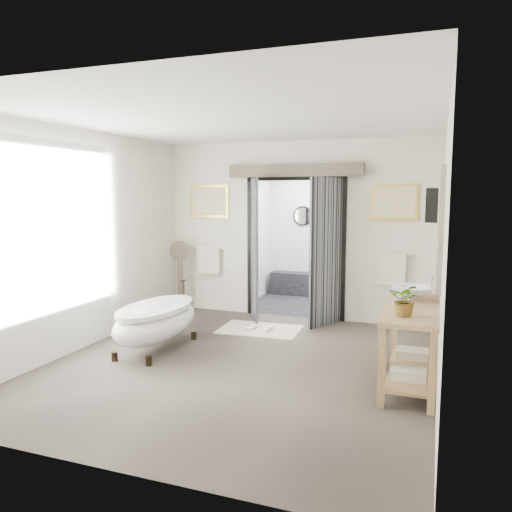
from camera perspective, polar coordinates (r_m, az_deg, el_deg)
name	(u,v)px	position (r m, az deg, el deg)	size (l,w,h in m)	color
ground_plane	(239,364)	(6.18, -1.96, -12.24)	(5.00, 5.00, 0.00)	brown
room_shell	(231,211)	(5.73, -2.86, 5.21)	(4.52, 5.02, 2.91)	silver
shower_room	(316,253)	(9.71, 6.90, 0.31)	(2.22, 2.01, 2.51)	black
back_wall_dressing	(293,224)	(8.04, 4.22, 3.64)	(3.82, 0.77, 2.52)	black
clawfoot_tub	(156,320)	(6.74, -11.33, -7.22)	(0.74, 1.66, 0.81)	black
vanity	(409,338)	(5.68, 17.07, -8.96)	(0.57, 1.60, 0.85)	tan
pedestal_mirror	(180,281)	(8.76, -8.65, -2.88)	(0.37, 0.24, 1.25)	#6C5F49
rug	(260,329)	(7.63, 0.46, -8.39)	(1.20, 0.80, 0.01)	beige
slippers	(259,328)	(7.56, 0.38, -8.28)	(0.37, 0.27, 0.05)	silver
basin	(411,293)	(5.95, 17.33, -4.06)	(0.45, 0.45, 0.15)	white
plant	(406,300)	(5.12, 16.76, -4.80)	(0.30, 0.26, 0.33)	gray
soap_bottle_a	(397,296)	(5.62, 15.86, -4.44)	(0.09, 0.09, 0.20)	gray
soap_bottle_b	(410,289)	(6.17, 17.22, -3.57)	(0.14, 0.14, 0.18)	gray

